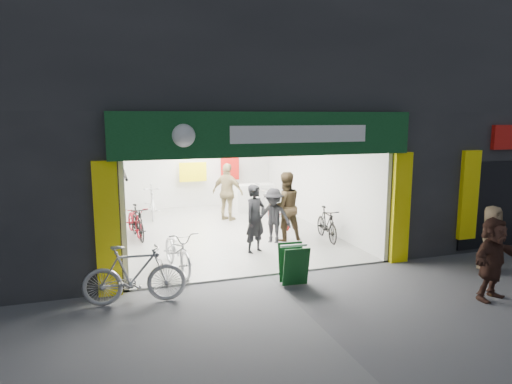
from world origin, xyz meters
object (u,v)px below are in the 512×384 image
bike_left_front (178,250)px  bike_right_front (327,224)px  parked_bike (135,274)px  sandwich_board (294,263)px  pedestrian_near (491,239)px

bike_left_front → bike_right_front: size_ratio=1.19×
bike_left_front → parked_bike: size_ratio=0.99×
bike_left_front → sandwich_board: size_ratio=2.25×
bike_right_front → pedestrian_near: bearing=-49.8°
pedestrian_near → sandwich_board: size_ratio=1.82×
bike_left_front → parked_bike: parked_bike is taller
bike_right_front → parked_bike: bearing=-145.0°
bike_right_front → sandwich_board: bike_right_front is taller
bike_right_front → sandwich_board: size_ratio=1.90×
pedestrian_near → bike_left_front: bearing=141.9°
bike_left_front → sandwich_board: bike_left_front is taller
sandwich_board → bike_left_front: bearing=148.0°
bike_left_front → parked_bike: 1.86m
bike_right_front → sandwich_board: 3.57m
parked_bike → pedestrian_near: 7.59m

